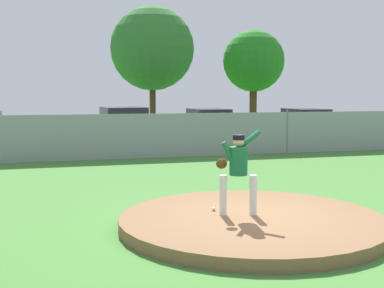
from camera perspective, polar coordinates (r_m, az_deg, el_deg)
name	(u,v)px	position (r m, az deg, el deg)	size (l,w,h in m)	color
ground_plane	(173,175)	(14.76, -2.17, -3.51)	(80.00, 80.00, 0.00)	#427A33
asphalt_strip	(129,146)	(23.04, -7.14, -0.19)	(44.00, 7.00, 0.01)	#2B2B2D
pitchers_mound	(252,221)	(9.13, 6.81, -8.70)	(4.74, 4.74, 0.20)	brown
pitcher_youth	(238,166)	(8.96, 5.21, -2.49)	(0.81, 0.32, 1.53)	silver
baseball	(214,209)	(9.42, 2.46, -7.34)	(0.07, 0.07, 0.07)	white
chainlink_fence	(147,136)	(18.54, -5.09, 0.93)	(28.25, 0.07, 1.74)	gray
parked_car_teal	(123,128)	(22.46, -7.78, 1.77)	(2.15, 4.27, 1.77)	#146066
parked_car_red	(208,127)	(24.19, 1.87, 1.99)	(1.81, 4.32, 1.64)	#A81919
parked_car_slate	(305,125)	(26.35, 12.72, 2.12)	(2.02, 4.45, 1.59)	slate
tree_broad_left	(152,49)	(33.04, -4.53, 10.72)	(5.39, 5.39, 7.95)	#4C331E
tree_slender_far	(254,61)	(33.67, 7.00, 9.26)	(4.02, 4.02, 6.50)	#4C331E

